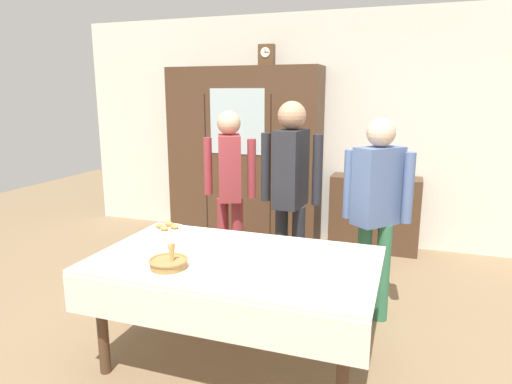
{
  "coord_description": "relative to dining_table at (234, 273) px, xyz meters",
  "views": [
    {
      "loc": [
        1.02,
        -2.75,
        1.78
      ],
      "look_at": [
        0.0,
        0.2,
        1.09
      ],
      "focal_mm": 31.55,
      "sensor_mm": 36.0,
      "label": 1
    }
  ],
  "objects": [
    {
      "name": "person_beside_shelf",
      "position": [
        0.8,
        0.95,
        0.32
      ],
      "size": [
        0.52,
        0.4,
        1.6
      ],
      "color": "#33704C",
      "rests_on": "ground"
    },
    {
      "name": "mantel_clock",
      "position": [
        -0.62,
        2.59,
        1.55
      ],
      "size": [
        0.18,
        0.11,
        0.24
      ],
      "color": "brown",
      "rests_on": "wall_cabinet"
    },
    {
      "name": "spoon_back_edge",
      "position": [
        -0.32,
        0.41,
        0.09
      ],
      "size": [
        0.12,
        0.02,
        0.01
      ],
      "color": "silver",
      "rests_on": "dining_table"
    },
    {
      "name": "person_behind_table_left",
      "position": [
        -0.56,
        1.31,
        0.33
      ],
      "size": [
        0.52,
        0.41,
        1.63
      ],
      "color": "#933338",
      "rests_on": "ground"
    },
    {
      "name": "tea_cup_far_right",
      "position": [
        0.53,
        -0.2,
        0.12
      ],
      "size": [
        0.13,
        0.13,
        0.06
      ],
      "color": "silver",
      "rests_on": "dining_table"
    },
    {
      "name": "tea_cup_back_edge",
      "position": [
        0.17,
        -0.04,
        0.12
      ],
      "size": [
        0.13,
        0.13,
        0.06
      ],
      "color": "white",
      "rests_on": "dining_table"
    },
    {
      "name": "person_behind_table_right",
      "position": [
        0.09,
        1.05,
        0.4
      ],
      "size": [
        0.52,
        0.38,
        1.72
      ],
      "color": "#232328",
      "rests_on": "ground"
    },
    {
      "name": "ground_plane",
      "position": [
        0.0,
        0.24,
        -0.65
      ],
      "size": [
        12.0,
        12.0,
        0.0
      ],
      "primitive_type": "plane",
      "color": "#846B4C",
      "rests_on": "ground"
    },
    {
      "name": "spoon_far_right",
      "position": [
        -0.01,
        -0.09,
        0.09
      ],
      "size": [
        0.12,
        0.02,
        0.01
      ],
      "color": "silver",
      "rests_on": "dining_table"
    },
    {
      "name": "tea_cup_near_right",
      "position": [
        -0.67,
        -0.07,
        0.12
      ],
      "size": [
        0.13,
        0.13,
        0.06
      ],
      "color": "white",
      "rests_on": "dining_table"
    },
    {
      "name": "bread_basket",
      "position": [
        -0.32,
        -0.26,
        0.13
      ],
      "size": [
        0.24,
        0.24,
        0.16
      ],
      "color": "#9E7542",
      "rests_on": "dining_table"
    },
    {
      "name": "dining_table",
      "position": [
        0.0,
        0.0,
        0.0
      ],
      "size": [
        1.81,
        1.08,
        0.74
      ],
      "color": "#4C3321",
      "rests_on": "ground"
    },
    {
      "name": "pastry_plate",
      "position": [
        -0.73,
        0.42,
        0.11
      ],
      "size": [
        0.28,
        0.28,
        0.05
      ],
      "color": "white",
      "rests_on": "dining_table"
    },
    {
      "name": "tea_cup_far_left",
      "position": [
        0.01,
        -0.26,
        0.12
      ],
      "size": [
        0.13,
        0.13,
        0.06
      ],
      "color": "white",
      "rests_on": "dining_table"
    },
    {
      "name": "back_wall",
      "position": [
        0.0,
        2.89,
        0.7
      ],
      "size": [
        6.4,
        0.1,
        2.7
      ],
      "primitive_type": "cube",
      "color": "silver",
      "rests_on": "ground"
    },
    {
      "name": "bookshelf_low",
      "position": [
        0.67,
        2.64,
        -0.22
      ],
      "size": [
        0.99,
        0.35,
        0.86
      ],
      "color": "#4C3321",
      "rests_on": "ground"
    },
    {
      "name": "wall_cabinet",
      "position": [
        -0.9,
        2.59,
        0.39
      ],
      "size": [
        1.86,
        0.46,
        2.08
      ],
      "color": "#4C3321",
      "rests_on": "ground"
    },
    {
      "name": "spoon_mid_left",
      "position": [
        0.04,
        0.38,
        0.09
      ],
      "size": [
        0.12,
        0.02,
        0.01
      ],
      "color": "silver",
      "rests_on": "dining_table"
    },
    {
      "name": "book_stack",
      "position": [
        0.67,
        2.64,
        0.24
      ],
      "size": [
        0.16,
        0.23,
        0.08
      ],
      "color": "#664C7A",
      "rests_on": "bookshelf_low"
    },
    {
      "name": "tea_cup_center",
      "position": [
        0.2,
        0.28,
        0.12
      ],
      "size": [
        0.13,
        0.13,
        0.06
      ],
      "color": "white",
      "rests_on": "dining_table"
    },
    {
      "name": "tea_cup_front_edge",
      "position": [
        -0.31,
        0.03,
        0.12
      ],
      "size": [
        0.13,
        0.13,
        0.06
      ],
      "color": "white",
      "rests_on": "dining_table"
    }
  ]
}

